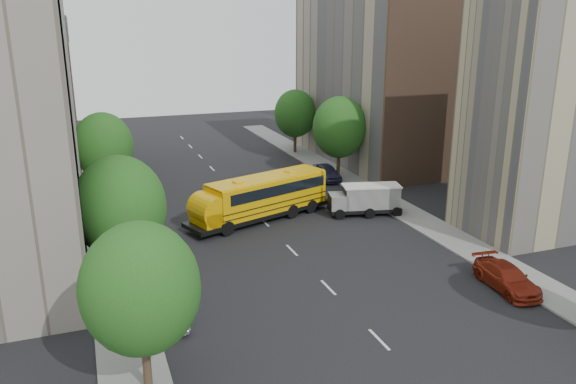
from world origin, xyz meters
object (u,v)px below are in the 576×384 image
street_tree_5 (295,114)px  parked_car_1 (141,209)px  parked_car_2 (123,161)px  parked_car_0 (173,309)px  street_tree_1 (120,207)px  street_tree_4 (339,127)px  safari_truck (366,199)px  school_bus (259,196)px  parked_car_4 (327,172)px  parked_car_3 (507,278)px  street_tree_0 (141,289)px  street_tree_2 (103,146)px

street_tree_5 → parked_car_1: bearing=-138.4°
parked_car_2 → parked_car_0: bearing=90.4°
street_tree_1 → parked_car_0: bearing=-68.1°
street_tree_4 → safari_truck: bearing=-104.2°
school_bus → parked_car_4: school_bus is taller
parked_car_0 → parked_car_3: parked_car_3 is taller
school_bus → safari_truck: 8.62m
street_tree_0 → parked_car_3: 21.10m
parked_car_4 → parked_car_2: bearing=148.6°
street_tree_5 → parked_car_2: bearing=-179.8°
school_bus → parked_car_1: bearing=137.3°
street_tree_0 → street_tree_4: size_ratio=0.91×
street_tree_5 → street_tree_2: bearing=-151.4°
street_tree_0 → school_bus: street_tree_0 is taller
street_tree_4 → parked_car_3: bearing=-93.1°
parked_car_0 → parked_car_3: 18.95m
street_tree_0 → parked_car_2: street_tree_0 is taller
street_tree_0 → street_tree_1: (0.00, 10.00, 0.31)m
street_tree_2 → parked_car_4: bearing=-0.9°
street_tree_1 → parked_car_0: size_ratio=1.97×
street_tree_0 → parked_car_2: bearing=86.8°
street_tree_5 → school_bus: (-11.23, -21.36, -2.76)m
street_tree_2 → street_tree_4: 22.00m
street_tree_5 → parked_car_2: street_tree_5 is taller
street_tree_5 → school_bus: 24.29m
street_tree_2 → parked_car_1: 7.26m
safari_truck → parked_car_3: 14.76m
safari_truck → parked_car_4: bearing=96.2°
street_tree_1 → parked_car_3: 22.40m
parked_car_0 → parked_car_2: 34.62m
street_tree_5 → safari_truck: bearing=-96.9°
safari_truck → parked_car_1: bearing=175.9°
street_tree_4 → street_tree_5: street_tree_4 is taller
street_tree_5 → street_tree_1: bearing=-126.3°
parked_car_1 → street_tree_4: bearing=-159.3°
school_bus → parked_car_4: size_ratio=2.78×
street_tree_4 → safari_truck: size_ratio=1.35×
street_tree_4 → parked_car_0: bearing=-131.5°
school_bus → parked_car_2: school_bus is taller
parked_car_3 → parked_car_4: bearing=95.4°
parked_car_0 → parked_car_3: bearing=176.0°
street_tree_1 → street_tree_5: (22.00, 30.00, -0.25)m
street_tree_4 → parked_car_1: size_ratio=1.79×
parked_car_0 → street_tree_4: bearing=-126.4°
street_tree_4 → safari_truck: street_tree_4 is taller
street_tree_0 → parked_car_2: 40.17m
street_tree_1 → parked_car_4: 27.46m
street_tree_1 → parked_car_1: bearing=79.9°
parked_car_0 → parked_car_2: parked_car_2 is taller
safari_truck → parked_car_0: size_ratio=1.50×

